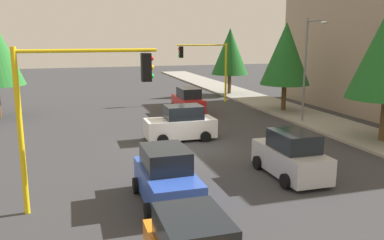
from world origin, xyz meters
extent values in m
plane|color=#353538|center=(0.00, 0.00, 0.00)|extent=(120.00, 120.00, 0.00)
cube|color=gray|center=(-5.00, 10.50, 0.07)|extent=(80.00, 4.00, 0.15)
cylinder|color=yellow|center=(6.00, -7.50, 2.76)|extent=(0.18, 0.18, 5.51)
cylinder|color=yellow|center=(6.00, -5.25, 5.36)|extent=(0.12, 4.50, 0.12)
cube|color=black|center=(6.00, -3.36, 4.78)|extent=(0.36, 0.32, 0.96)
sphere|color=red|center=(6.00, -3.18, 5.08)|extent=(0.18, 0.18, 0.18)
sphere|color=yellow|center=(6.00, -3.18, 4.78)|extent=(0.18, 0.18, 0.18)
sphere|color=green|center=(6.00, -3.18, 4.48)|extent=(0.18, 0.18, 0.18)
cylinder|color=yellow|center=(-14.00, 7.50, 2.61)|extent=(0.18, 0.18, 5.22)
cylinder|color=yellow|center=(-14.00, 5.25, 5.07)|extent=(0.12, 4.50, 0.12)
cube|color=black|center=(-14.00, 3.36, 4.49)|extent=(0.36, 0.32, 0.96)
sphere|color=red|center=(-14.00, 3.18, 4.79)|extent=(0.18, 0.18, 0.18)
sphere|color=yellow|center=(-14.00, 3.18, 4.49)|extent=(0.18, 0.18, 0.18)
sphere|color=green|center=(-14.00, 3.18, 4.19)|extent=(0.18, 0.18, 0.18)
cylinder|color=slate|center=(-4.00, 9.20, 3.50)|extent=(0.14, 0.14, 7.00)
cylinder|color=slate|center=(-3.10, 9.20, 6.80)|extent=(1.80, 0.10, 0.10)
ellipsoid|color=silver|center=(-2.20, 9.20, 6.65)|extent=(0.56, 0.28, 0.20)
cylinder|color=brown|center=(-8.00, 10.00, 1.18)|extent=(0.36, 0.36, 2.37)
cone|color=#1E6023|center=(-8.00, 10.00, 4.53)|extent=(3.79, 3.79, 4.73)
cylinder|color=brown|center=(2.00, 10.50, 1.36)|extent=(0.36, 0.36, 2.71)
cylinder|color=brown|center=(-18.00, 9.50, 1.14)|extent=(0.36, 0.36, 2.28)
cone|color=#1E6023|center=(-18.00, 9.50, 4.36)|extent=(3.65, 3.65, 4.56)
cube|color=blue|center=(6.51, -2.81, 0.69)|extent=(3.97, 1.71, 1.05)
cube|color=black|center=(6.31, -2.81, 1.60)|extent=(2.06, 1.50, 0.76)
cylinder|color=black|center=(7.74, -1.90, 0.30)|extent=(0.60, 0.20, 0.60)
cylinder|color=black|center=(7.74, -3.73, 0.30)|extent=(0.60, 0.20, 0.60)
cylinder|color=black|center=(5.28, -1.90, 0.30)|extent=(0.60, 0.20, 0.60)
cylinder|color=black|center=(5.28, -3.73, 0.30)|extent=(0.60, 0.20, 0.60)
cube|color=red|center=(-9.78, 2.73, 0.69)|extent=(4.18, 1.61, 1.05)
cube|color=black|center=(-9.57, 2.73, 1.60)|extent=(2.17, 1.42, 0.76)
cylinder|color=black|center=(-11.08, 1.87, 0.30)|extent=(0.60, 0.20, 0.60)
cylinder|color=black|center=(-11.08, 3.60, 0.30)|extent=(0.60, 0.20, 0.60)
cylinder|color=black|center=(-8.49, 1.87, 0.30)|extent=(0.60, 0.20, 0.60)
cylinder|color=black|center=(-8.49, 3.60, 0.30)|extent=(0.60, 0.20, 0.60)
cube|color=#B2B5BA|center=(5.30, 2.81, 0.69)|extent=(3.96, 1.69, 1.05)
cube|color=black|center=(5.50, 2.81, 1.60)|extent=(2.06, 1.49, 0.76)
cylinder|color=black|center=(4.07, 1.90, 0.30)|extent=(0.60, 0.20, 0.60)
cylinder|color=black|center=(4.07, 3.71, 0.30)|extent=(0.60, 0.20, 0.60)
cylinder|color=black|center=(6.53, 1.90, 0.30)|extent=(0.60, 0.20, 0.60)
cylinder|color=black|center=(6.53, 3.71, 0.30)|extent=(0.60, 0.20, 0.60)
cube|color=white|center=(-2.00, -0.01, 0.69)|extent=(1.71, 3.96, 1.05)
cube|color=black|center=(-2.00, 0.19, 1.60)|extent=(1.51, 2.06, 0.76)
cylinder|color=black|center=(-1.08, -1.23, 0.30)|extent=(0.20, 0.60, 0.60)
cylinder|color=black|center=(-2.92, -1.23, 0.30)|extent=(0.20, 0.60, 0.60)
cylinder|color=black|center=(-1.08, 1.22, 0.30)|extent=(0.20, 0.60, 0.60)
cylinder|color=black|center=(-2.92, 1.22, 0.30)|extent=(0.20, 0.60, 0.60)
cube|color=black|center=(11.82, -3.47, 1.60)|extent=(1.96, 1.47, 0.76)
camera|label=1|loc=(19.62, -5.86, 5.81)|focal=37.60mm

